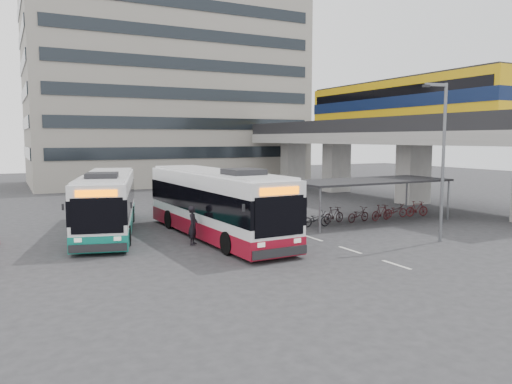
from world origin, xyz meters
name	(u,v)px	position (x,y,z in m)	size (l,w,h in m)	color
ground	(270,243)	(0.00, 0.00, 0.00)	(120.00, 120.00, 0.00)	#28282B
viaduct	(389,124)	(17.00, 10.87, 6.23)	(8.00, 32.00, 9.68)	gray
bike_shelter	(368,198)	(8.47, 3.00, 1.44)	(10.00, 4.00, 2.54)	#595B60
office_block	(167,74)	(6.00, 36.00, 12.50)	(30.00, 15.00, 25.00)	gray
road_markings	(350,250)	(2.50, -3.00, 0.01)	(0.15, 7.60, 0.01)	beige
bus_main	(215,204)	(-1.75, 2.63, 1.70)	(3.21, 12.49, 3.66)	white
bus_teal	(108,203)	(-6.45, 6.36, 1.58)	(5.34, 11.80, 3.41)	white
pedestrian	(193,225)	(-3.43, 1.36, 0.92)	(0.67, 0.44, 1.84)	black
lamp_post	(442,153)	(7.51, -3.48, 4.37)	(1.34, 0.38, 7.66)	#595B60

